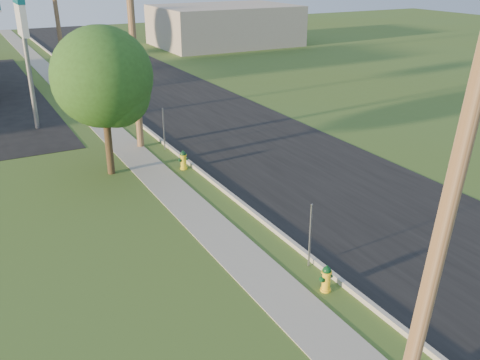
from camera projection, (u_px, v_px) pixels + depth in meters
name	position (u px, v px, depth m)	size (l,w,h in m)	color
ground_plane	(406.00, 355.00, 12.14)	(140.00, 140.00, 0.00)	#445D21
road	(312.00, 175.00, 22.25)	(8.00, 120.00, 0.02)	black
curb	(227.00, 192.00, 20.48)	(0.15, 120.00, 0.15)	#A4A196
sidewalk	(185.00, 203.00, 19.74)	(1.50, 120.00, 0.03)	gray
utility_pole_near	(455.00, 179.00, 9.23)	(1.40, 0.32, 9.48)	brown
utility_pole_mid	(133.00, 41.00, 23.84)	(1.40, 0.32, 9.80)	brown
utility_pole_far	(56.00, 13.00, 38.57)	(1.40, 0.32, 9.50)	brown
sign_post_near	(310.00, 236.00, 15.29)	(0.05, 0.04, 2.00)	gray
sign_post_mid	(164.00, 129.00, 24.91)	(0.05, 0.04, 2.00)	gray
sign_post_far	(97.00, 81.00, 34.85)	(0.05, 0.04, 2.00)	gray
price_pylon	(22.00, 23.00, 26.44)	(0.34, 2.04, 6.85)	gray
distant_building	(225.00, 25.00, 55.91)	(14.00, 10.00, 4.00)	gray
tree_verge	(105.00, 81.00, 20.99)	(4.00, 4.00, 6.07)	#312415
hydrant_near	(326.00, 279.00, 14.35)	(0.40, 0.36, 0.79)	yellow
hydrant_mid	(183.00, 160.00, 22.80)	(0.43, 0.38, 0.84)	yellow
hydrant_far	(97.00, 93.00, 34.55)	(0.37, 0.33, 0.73)	#F4B906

